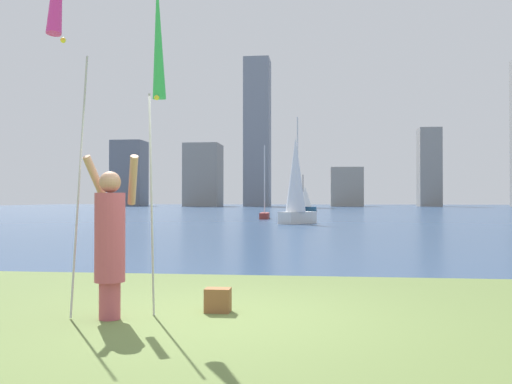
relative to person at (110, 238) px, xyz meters
The scene contains 12 objects.
ground 51.20m from the person, 88.64° to the left, with size 120.00×138.00×0.12m.
person is the anchor object (origin of this frame).
kite_flag_right 2.36m from the person, 41.58° to the left, with size 0.16×0.49×4.01m.
bag 1.46m from the person, 24.70° to the left, with size 0.30×0.21×0.28m.
sailboat_2 31.21m from the person, 92.57° to the left, with size 0.65×2.50×4.89m.
sailboat_4 24.11m from the person, 87.59° to the left, with size 2.04×2.27×5.72m.
sailboat_5 53.38m from the person, 89.34° to the left, with size 2.84×1.70×3.87m.
skyline_tower_0 99.61m from the person, 109.20° to the left, with size 5.70×5.33×11.92m.
skyline_tower_1 91.10m from the person, 101.31° to the left, with size 5.93×6.46×10.72m.
skyline_tower_2 91.04m from the person, 95.42° to the left, with size 4.32×4.98×25.30m.
skyline_tower_3 91.57m from the person, 85.81° to the left, with size 5.42×5.45×6.62m.
skyline_tower_4 94.47m from the person, 77.40° to the left, with size 3.64×4.00×13.26m.
Camera 1 is at (1.13, -6.29, 1.35)m, focal length 39.53 mm.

